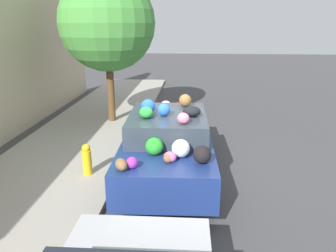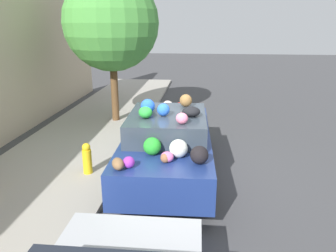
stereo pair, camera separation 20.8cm
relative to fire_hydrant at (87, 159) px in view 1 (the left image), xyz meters
The scene contains 5 objects.
ground_plane 1.88m from the fire_hydrant, 76.52° to the right, with size 60.00×60.00×0.00m, color #424244.
sidewalk_curb 1.10m from the fire_hydrant, 65.31° to the left, with size 24.00×3.20×0.11m.
street_tree 5.02m from the fire_hydrant, ahead, with size 3.03×3.03×4.69m.
fire_hydrant is the anchor object (origin of this frame).
art_car 1.81m from the fire_hydrant, 77.90° to the right, with size 4.53×1.98×1.76m.
Camera 1 is at (-6.84, -0.47, 3.31)m, focal length 35.00 mm.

